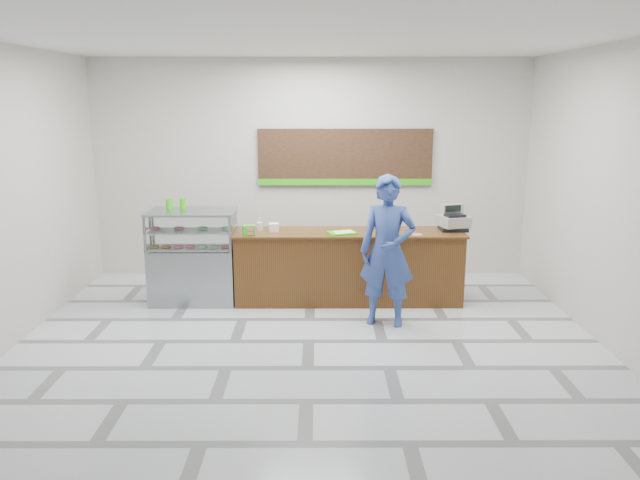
{
  "coord_description": "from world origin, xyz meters",
  "views": [
    {
      "loc": [
        0.11,
        -7.08,
        2.88
      ],
      "look_at": [
        0.14,
        0.9,
        1.05
      ],
      "focal_mm": 35.0,
      "sensor_mm": 36.0,
      "label": 1
    }
  ],
  "objects_px": {
    "sales_counter": "(348,266)",
    "serving_tray": "(342,233)",
    "display_case": "(193,256)",
    "customer": "(387,251)",
    "cash_register": "(453,221)"
  },
  "relations": [
    {
      "from": "cash_register",
      "to": "customer",
      "type": "relative_size",
      "value": 0.25
    },
    {
      "from": "serving_tray",
      "to": "customer",
      "type": "height_order",
      "value": "customer"
    },
    {
      "from": "display_case",
      "to": "serving_tray",
      "type": "bearing_deg",
      "value": -3.4
    },
    {
      "from": "display_case",
      "to": "serving_tray",
      "type": "distance_m",
      "value": 2.16
    },
    {
      "from": "customer",
      "to": "serving_tray",
      "type": "bearing_deg",
      "value": 138.57
    },
    {
      "from": "display_case",
      "to": "customer",
      "type": "relative_size",
      "value": 0.68
    },
    {
      "from": "sales_counter",
      "to": "serving_tray",
      "type": "relative_size",
      "value": 7.35
    },
    {
      "from": "sales_counter",
      "to": "serving_tray",
      "type": "bearing_deg",
      "value": -127.8
    },
    {
      "from": "cash_register",
      "to": "serving_tray",
      "type": "relative_size",
      "value": 1.09
    },
    {
      "from": "serving_tray",
      "to": "customer",
      "type": "xyz_separation_m",
      "value": [
        0.55,
        -0.8,
        -0.07
      ]
    },
    {
      "from": "display_case",
      "to": "cash_register",
      "type": "relative_size",
      "value": 2.75
    },
    {
      "from": "display_case",
      "to": "serving_tray",
      "type": "height_order",
      "value": "display_case"
    },
    {
      "from": "cash_register",
      "to": "customer",
      "type": "xyz_separation_m",
      "value": [
        -1.05,
        -1.04,
        -0.19
      ]
    },
    {
      "from": "cash_register",
      "to": "serving_tray",
      "type": "height_order",
      "value": "cash_register"
    },
    {
      "from": "sales_counter",
      "to": "serving_tray",
      "type": "distance_m",
      "value": 0.55
    }
  ]
}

